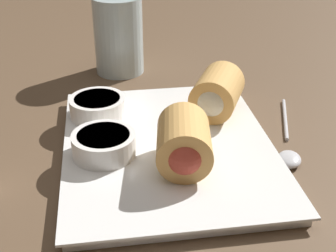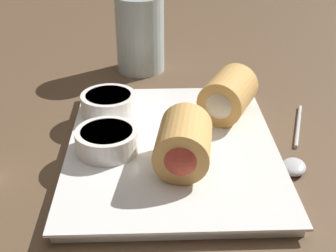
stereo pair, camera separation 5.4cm
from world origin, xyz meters
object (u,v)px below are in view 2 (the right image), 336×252
dipping_bowl_far (105,103)px  dipping_bowl_near (103,140)px  spoon (291,158)px  drinking_glass (137,34)px  serving_plate (168,148)px

dipping_bowl_far → dipping_bowl_near: bearing=-176.7°
dipping_bowl_near → spoon: bearing=-92.4°
dipping_bowl_far → drinking_glass: size_ratio=0.59×
serving_plate → spoon: size_ratio=1.75×
dipping_bowl_near → spoon: size_ratio=0.41×
spoon → drinking_glass: drinking_glass is taller
spoon → drinking_glass: bearing=32.6°
serving_plate → dipping_bowl_far: bearing=44.4°
dipping_bowl_near → dipping_bowl_far: 9.59cm
dipping_bowl_far → spoon: size_ratio=0.41×
dipping_bowl_far → drinking_glass: drinking_glass is taller
dipping_bowl_far → spoon: dipping_bowl_far is taller
serving_plate → drinking_glass: 27.73cm
serving_plate → dipping_bowl_far: dipping_bowl_far is taller
spoon → drinking_glass: size_ratio=1.41×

